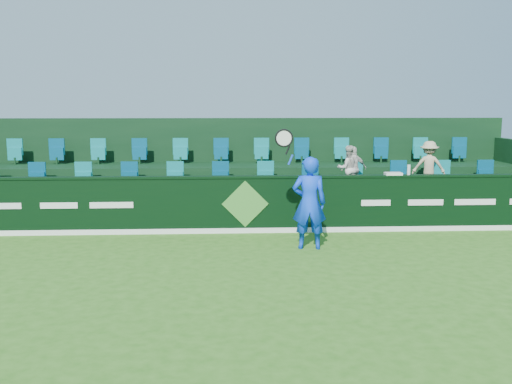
{
  "coord_description": "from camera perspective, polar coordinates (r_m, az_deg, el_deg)",
  "views": [
    {
      "loc": [
        -0.4,
        -9.25,
        3.01
      ],
      "look_at": [
        0.2,
        2.8,
        1.15
      ],
      "focal_mm": 40.0,
      "sensor_mm": 36.0,
      "label": 1
    }
  ],
  "objects": [
    {
      "name": "spectator_left",
      "position": [
        14.78,
        9.18,
        2.35
      ],
      "size": [
        0.62,
        0.52,
        1.17
      ],
      "primitive_type": "imported",
      "rotation": [
        0.0,
        0.0,
        3.28
      ],
      "color": "beige",
      "rests_on": "stand_tier_front"
    },
    {
      "name": "seat_row_back",
      "position": [
        16.61,
        -1.46,
        3.9
      ],
      "size": [
        13.5,
        0.5,
        0.6
      ],
      "primitive_type": "cube",
      "color": "#0E787C",
      "rests_on": "stand_tier_back"
    },
    {
      "name": "seat_row_front",
      "position": [
        14.88,
        -1.29,
        1.39
      ],
      "size": [
        13.5,
        0.5,
        0.6
      ],
      "primitive_type": "cube",
      "color": "#0E787C",
      "rests_on": "stand_tier_front"
    },
    {
      "name": "tennis_player",
      "position": [
        11.93,
        5.32,
        -1.04
      ],
      "size": [
        1.17,
        0.52,
        2.58
      ],
      "color": "blue",
      "rests_on": "ground"
    },
    {
      "name": "drinks_bottle",
      "position": [
        14.01,
        15.03,
        2.16
      ],
      "size": [
        0.08,
        0.08,
        0.24
      ],
      "primitive_type": "cylinder",
      "color": "silver",
      "rests_on": "sponsor_hoarding"
    },
    {
      "name": "spectator_right",
      "position": [
        15.36,
        16.9,
        2.52
      ],
      "size": [
        0.92,
        0.68,
        1.28
      ],
      "primitive_type": "imported",
      "rotation": [
        0.0,
        0.0,
        2.87
      ],
      "color": "tan",
      "rests_on": "stand_tier_front"
    },
    {
      "name": "spectator_middle",
      "position": [
        14.82,
        9.74,
        2.3
      ],
      "size": [
        0.71,
        0.39,
        1.15
      ],
      "primitive_type": "imported",
      "rotation": [
        0.0,
        0.0,
        3.31
      ],
      "color": "beige",
      "rests_on": "stand_tier_front"
    },
    {
      "name": "towel",
      "position": [
        13.91,
        13.56,
        1.79
      ],
      "size": [
        0.39,
        0.26,
        0.06
      ],
      "primitive_type": "cube",
      "color": "silver",
      "rests_on": "sponsor_hoarding"
    },
    {
      "name": "stand_rear",
      "position": [
        16.79,
        -1.47,
        2.64
      ],
      "size": [
        16.0,
        4.1,
        2.6
      ],
      "color": "black",
      "rests_on": "ground"
    },
    {
      "name": "stand_tier_back",
      "position": [
        16.42,
        -1.42,
        0.5
      ],
      "size": [
        16.0,
        1.8,
        1.3
      ],
      "primitive_type": "cube",
      "color": "black",
      "rests_on": "ground"
    },
    {
      "name": "ground",
      "position": [
        9.74,
        -0.35,
        -9.25
      ],
      "size": [
        60.0,
        60.0,
        0.0
      ],
      "primitive_type": "plane",
      "color": "#2D6418",
      "rests_on": "ground"
    },
    {
      "name": "sponsor_hoarding",
      "position": [
        13.46,
        -1.09,
        -1.23
      ],
      "size": [
        16.0,
        0.25,
        1.35
      ],
      "color": "black",
      "rests_on": "ground"
    },
    {
      "name": "stand_tier_front",
      "position": [
        14.59,
        -1.23,
        -1.54
      ],
      "size": [
        16.0,
        2.0,
        0.8
      ],
      "primitive_type": "cube",
      "color": "black",
      "rests_on": "ground"
    }
  ]
}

